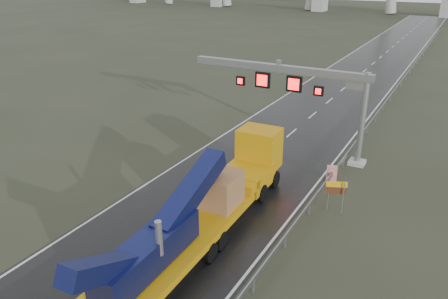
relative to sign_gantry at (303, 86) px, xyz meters
The scene contains 7 objects.
ground 18.96m from the sign_gantry, 96.67° to the right, with size 400.00×400.00×0.00m, color #2C3022.
road 22.81m from the sign_gantry, 95.46° to the left, with size 11.00×200.00×0.02m, color black.
guardrail 13.57m from the sign_gantry, 71.60° to the left, with size 0.20×140.00×1.40m, color gray, non-canonical shape.
sign_gantry is the anchor object (origin of this frame).
heavy_haul_truck 14.34m from the sign_gantry, 91.76° to the right, with size 3.61×20.71×4.84m.
exit_sign_pair 10.41m from the sign_gantry, 56.57° to the right, with size 1.20×0.56×2.19m.
striped_barrier 7.44m from the sign_gantry, 44.94° to the right, with size 0.71×0.38×1.20m, color red.
Camera 1 is at (12.86, -13.97, 14.17)m, focal length 35.00 mm.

